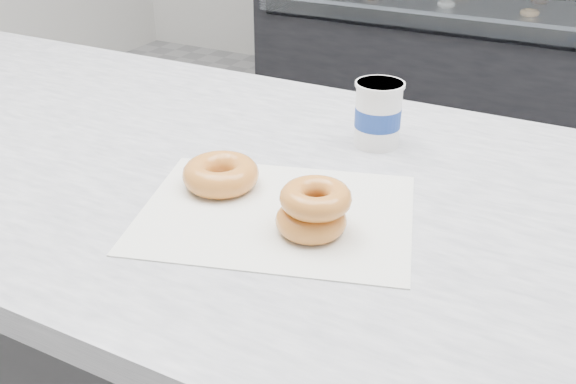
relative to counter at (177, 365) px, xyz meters
The scene contains 7 objects.
ground 0.75m from the counter, 90.00° to the left, with size 5.00×5.00×0.00m, color #949496.
counter is the anchor object (origin of this frame).
display_case 2.72m from the counter, 90.00° to the left, with size 2.40×0.74×1.25m.
wax_paper 0.53m from the counter, 18.34° to the right, with size 0.34×0.26×0.00m, color silver.
donut_single 0.50m from the counter, 20.06° to the right, with size 0.10×0.10×0.04m, color gold.
donut_stack 0.59m from the counter, 18.08° to the right, with size 0.11×0.11×0.06m.
coffee_cup 0.61m from the counter, 29.61° to the left, with size 0.08×0.08×0.10m.
Camera 1 is at (0.60, -1.30, 1.31)m, focal length 40.00 mm.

